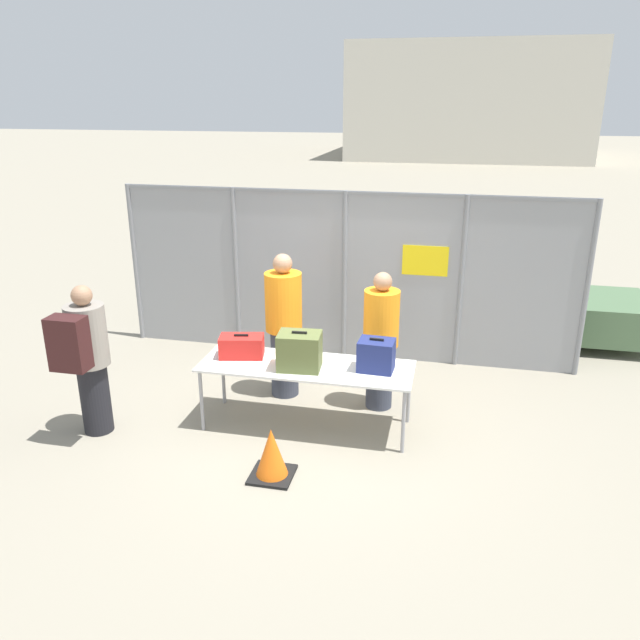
{
  "coord_description": "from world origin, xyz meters",
  "views": [
    {
      "loc": [
        1.44,
        -6.06,
        3.47
      ],
      "look_at": [
        -0.01,
        0.54,
        1.05
      ],
      "focal_mm": 35.0,
      "sensor_mm": 36.0,
      "label": 1
    }
  ],
  "objects": [
    {
      "name": "distant_hangar",
      "position": [
        1.62,
        35.74,
        3.21
      ],
      "size": [
        13.56,
        11.67,
        6.41
      ],
      "color": "beige",
      "rests_on": "ground_plane"
    },
    {
      "name": "security_worker_near",
      "position": [
        -0.48,
        0.67,
        0.92
      ],
      "size": [
        0.44,
        0.44,
        1.77
      ],
      "rotation": [
        0.0,
        0.0,
        3.41
      ],
      "color": "#383D4C",
      "rests_on": "ground_plane"
    },
    {
      "name": "inspection_table",
      "position": [
        -0.03,
        -0.06,
        0.69
      ],
      "size": [
        2.31,
        0.78,
        0.74
      ],
      "color": "silver",
      "rests_on": "ground_plane"
    },
    {
      "name": "utility_trailer",
      "position": [
        2.7,
        3.32,
        0.4
      ],
      "size": [
        4.07,
        1.96,
        0.7
      ],
      "color": "#4C6B47",
      "rests_on": "ground_plane"
    },
    {
      "name": "security_worker_far",
      "position": [
        0.69,
        0.59,
        0.85
      ],
      "size": [
        0.41,
        0.41,
        1.65
      ],
      "rotation": [
        0.0,
        0.0,
        2.98
      ],
      "color": "#383D4C",
      "rests_on": "ground_plane"
    },
    {
      "name": "ground_plane",
      "position": [
        0.0,
        0.0,
        0.0
      ],
      "size": [
        120.0,
        120.0,
        0.0
      ],
      "primitive_type": "plane",
      "color": "gray"
    },
    {
      "name": "traveler_hooded",
      "position": [
        -2.25,
        -0.71,
        0.92
      ],
      "size": [
        0.41,
        0.64,
        1.67
      ],
      "rotation": [
        0.0,
        0.0,
        0.17
      ],
      "color": "black",
      "rests_on": "ground_plane"
    },
    {
      "name": "fence_section",
      "position": [
        0.01,
        2.05,
        1.21
      ],
      "size": [
        6.32,
        0.07,
        2.32
      ],
      "color": "gray",
      "rests_on": "ground_plane"
    },
    {
      "name": "suitcase_red",
      "position": [
        -0.79,
        0.02,
        0.86
      ],
      "size": [
        0.53,
        0.36,
        0.26
      ],
      "color": "red",
      "rests_on": "inspection_table"
    },
    {
      "name": "suitcase_navy",
      "position": [
        0.72,
        -0.02,
        0.91
      ],
      "size": [
        0.39,
        0.31,
        0.36
      ],
      "color": "navy",
      "rests_on": "inspection_table"
    },
    {
      "name": "suitcase_olive",
      "position": [
        -0.08,
        -0.15,
        0.94
      ],
      "size": [
        0.48,
        0.37,
        0.42
      ],
      "color": "#566033",
      "rests_on": "inspection_table"
    },
    {
      "name": "traffic_cone",
      "position": [
        -0.13,
        -1.09,
        0.24
      ],
      "size": [
        0.41,
        0.41,
        0.52
      ],
      "color": "black",
      "rests_on": "ground_plane"
    }
  ]
}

